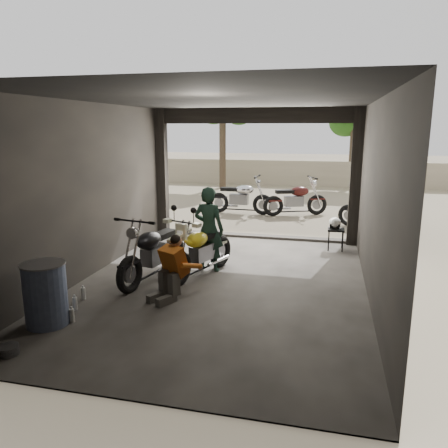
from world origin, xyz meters
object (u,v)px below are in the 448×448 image
at_px(helmet, 335,223).
at_px(left_bike, 153,247).
at_px(oil_drum, 46,295).
at_px(sign_post, 374,172).
at_px(main_bike, 201,246).
at_px(outside_bike_c, 374,208).
at_px(outside_bike_a, 241,195).
at_px(outside_bike_b, 296,196).
at_px(mechanic, 169,270).
at_px(rider, 209,229).
at_px(stool, 336,232).

bearing_deg(helmet, left_bike, -155.20).
xyz_separation_m(oil_drum, sign_post, (4.86, 6.42, 1.22)).
xyz_separation_m(main_bike, outside_bike_c, (3.51, 4.86, -0.00)).
relative_size(outside_bike_a, sign_post, 0.75).
xyz_separation_m(outside_bike_b, mechanic, (-1.44, -7.51, -0.10)).
relative_size(outside_bike_b, outside_bike_c, 1.05).
distance_m(outside_bike_b, mechanic, 7.64).
bearing_deg(rider, outside_bike_b, -91.77).
height_order(oil_drum, sign_post, sign_post).
relative_size(left_bike, mechanic, 1.77).
relative_size(left_bike, helmet, 6.44).
height_order(rider, stool, rider).
height_order(mechanic, sign_post, sign_post).
bearing_deg(left_bike, oil_drum, -97.83).
bearing_deg(rider, stool, -129.73).
height_order(outside_bike_c, oil_drum, outside_bike_c).
height_order(left_bike, rider, rider).
height_order(rider, mechanic, rider).
bearing_deg(main_bike, sign_post, 69.28).
xyz_separation_m(outside_bike_a, outside_bike_c, (3.99, -1.30, -0.04)).
bearing_deg(rider, main_bike, 89.69).
xyz_separation_m(outside_bike_b, stool, (1.21, -3.85, -0.18)).
bearing_deg(outside_bike_a, oil_drum, 175.23).
relative_size(outside_bike_a, stool, 3.65).
xyz_separation_m(outside_bike_b, helmet, (1.17, -3.81, 0.02)).
xyz_separation_m(main_bike, left_bike, (-0.78, -0.39, 0.03)).
height_order(outside_bike_b, mechanic, outside_bike_b).
bearing_deg(left_bike, outside_bike_a, 98.70).
bearing_deg(outside_bike_b, helmet, 174.07).
distance_m(rider, helmet, 3.18).
bearing_deg(outside_bike_c, stool, 176.92).
bearing_deg(outside_bike_b, main_bike, 145.49).
distance_m(outside_bike_c, helmet, 2.63).
relative_size(left_bike, sign_post, 0.74).
bearing_deg(left_bike, outside_bike_b, 84.20).
bearing_deg(sign_post, oil_drum, -136.32).
bearing_deg(outside_bike_b, mechanic, 146.15).
bearing_deg(main_bike, stool, 64.05).
relative_size(left_bike, outside_bike_b, 1.00).
xyz_separation_m(mechanic, oil_drum, (-1.36, -1.27, -0.06)).
relative_size(mechanic, sign_post, 0.42).
bearing_deg(outside_bike_b, oil_drum, 139.33).
distance_m(left_bike, outside_bike_c, 6.78).
distance_m(oil_drum, sign_post, 8.14).
relative_size(left_bike, stool, 3.60).
xyz_separation_m(left_bike, rider, (0.84, 0.74, 0.21)).
relative_size(outside_bike_c, mechanic, 1.68).
distance_m(left_bike, outside_bike_b, 6.96).
bearing_deg(outside_bike_b, outside_bike_c, -145.13).
relative_size(rider, stool, 3.28).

